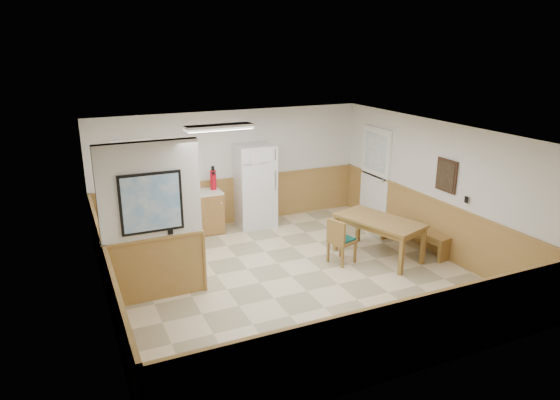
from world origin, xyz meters
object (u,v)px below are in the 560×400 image
refrigerator (255,186)px  soap_bottle (130,195)px  dining_table (379,224)px  dining_chair (339,238)px  dining_bench (415,232)px  fire_extinguisher (213,179)px

refrigerator → soap_bottle: size_ratio=8.00×
dining_table → dining_chair: dining_chair is taller
dining_bench → soap_bottle: bearing=141.8°
dining_bench → fire_extinguisher: fire_extinguisher is taller
soap_bottle → dining_bench: bearing=-27.2°
dining_bench → soap_bottle: size_ratio=6.90×
dining_table → dining_bench: dining_table is taller
refrigerator → dining_table: size_ratio=1.01×
dining_table → dining_bench: bearing=-17.4°
refrigerator → fire_extinguisher: bearing=176.2°
refrigerator → dining_table: (1.45, -2.55, -0.25)m
refrigerator → fire_extinguisher: (-0.90, 0.10, 0.22)m
refrigerator → dining_bench: bearing=-45.0°
dining_table → dining_bench: (0.87, 0.02, -0.31)m
refrigerator → soap_bottle: (-2.62, 0.01, 0.11)m
dining_bench → soap_bottle: (-4.94, 2.54, 0.67)m
dining_chair → soap_bottle: size_ratio=3.78×
dining_table → soap_bottle: 4.83m
dining_chair → soap_bottle: soap_bottle is taller
dining_table → fire_extinguisher: 3.57m
dining_table → soap_bottle: (-4.08, 2.56, 0.36)m
refrigerator → dining_chair: (0.63, -2.51, -0.41)m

